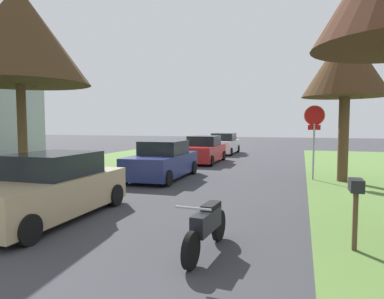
% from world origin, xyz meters
% --- Properties ---
extents(stop_sign_far, '(0.81, 0.25, 2.97)m').
position_xyz_m(stop_sign_far, '(3.84, 13.81, 2.20)').
color(stop_sign_far, '#9EA0A5').
rests_on(stop_sign_far, grass_verge_right).
extents(street_tree_right_mid_b, '(3.22, 3.22, 5.89)m').
position_xyz_m(street_tree_right_mid_b, '(4.92, 13.80, 4.57)').
color(street_tree_right_mid_b, brown).
rests_on(street_tree_right_mid_b, grass_verge_right).
extents(street_tree_left_mid_a, '(4.40, 4.40, 6.64)m').
position_xyz_m(street_tree_left_mid_a, '(-5.32, 8.32, 5.11)').
color(street_tree_left_mid_a, brown).
rests_on(street_tree_left_mid_a, grass_verge_left).
extents(parked_sedan_tan, '(2.01, 4.43, 1.57)m').
position_xyz_m(parked_sedan_tan, '(-2.39, 6.04, 0.72)').
color(parked_sedan_tan, tan).
rests_on(parked_sedan_tan, ground).
extents(parked_sedan_navy, '(2.01, 4.43, 1.57)m').
position_xyz_m(parked_sedan_navy, '(-2.17, 12.61, 0.72)').
color(parked_sedan_navy, navy).
rests_on(parked_sedan_navy, ground).
extents(parked_sedan_red, '(2.01, 4.43, 1.57)m').
position_xyz_m(parked_sedan_red, '(-2.14, 18.90, 0.72)').
color(parked_sedan_red, red).
rests_on(parked_sedan_red, ground).
extents(parked_sedan_white, '(2.01, 4.43, 1.57)m').
position_xyz_m(parked_sedan_white, '(-2.33, 25.20, 0.72)').
color(parked_sedan_white, white).
rests_on(parked_sedan_white, ground).
extents(parked_motorcycle, '(0.60, 2.05, 0.97)m').
position_xyz_m(parked_motorcycle, '(1.81, 5.02, 0.48)').
color(parked_motorcycle, black).
rests_on(parked_motorcycle, ground).
extents(curbside_mailbox, '(0.22, 0.44, 1.27)m').
position_xyz_m(curbside_mailbox, '(4.30, 5.81, 1.06)').
color(curbside_mailbox, brown).
rests_on(curbside_mailbox, grass_verge_right).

